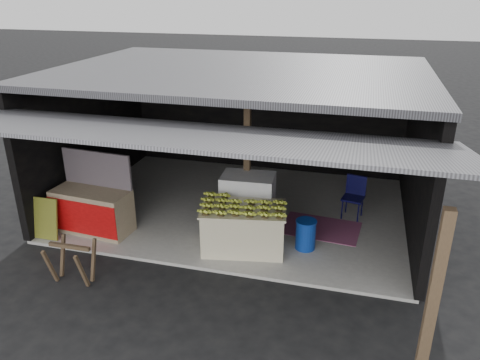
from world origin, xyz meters
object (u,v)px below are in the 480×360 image
(sawhorse, at_px, (71,259))
(water_barrel, at_px, (306,235))
(banana_table, at_px, (243,228))
(plastic_chair, at_px, (354,193))
(white_crate, at_px, (248,202))
(neighbor_stall, at_px, (93,208))

(sawhorse, bearing_deg, water_barrel, 28.32)
(water_barrel, bearing_deg, sawhorse, -151.07)
(banana_table, xyz_separation_m, water_barrel, (1.09, 0.30, -0.15))
(water_barrel, xyz_separation_m, plastic_chair, (0.78, 1.57, 0.24))
(sawhorse, bearing_deg, white_crate, 45.91)
(neighbor_stall, distance_m, plastic_chair, 5.24)
(water_barrel, height_order, plastic_chair, plastic_chair)
(banana_table, height_order, neighbor_stall, neighbor_stall)
(banana_table, distance_m, white_crate, 0.82)
(plastic_chair, bearing_deg, water_barrel, -104.69)
(white_crate, bearing_deg, banana_table, -84.83)
(banana_table, relative_size, water_barrel, 3.07)
(neighbor_stall, bearing_deg, sawhorse, -65.67)
(banana_table, distance_m, plastic_chair, 2.65)
(banana_table, relative_size, white_crate, 1.47)
(white_crate, height_order, neighbor_stall, neighbor_stall)
(banana_table, xyz_separation_m, plastic_chair, (1.87, 1.87, 0.10))
(neighbor_stall, relative_size, plastic_chair, 1.78)
(white_crate, distance_m, water_barrel, 1.34)
(banana_table, xyz_separation_m, sawhorse, (-2.44, -1.65, -0.04))
(banana_table, height_order, plastic_chair, plastic_chair)
(neighbor_stall, distance_m, sawhorse, 1.67)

